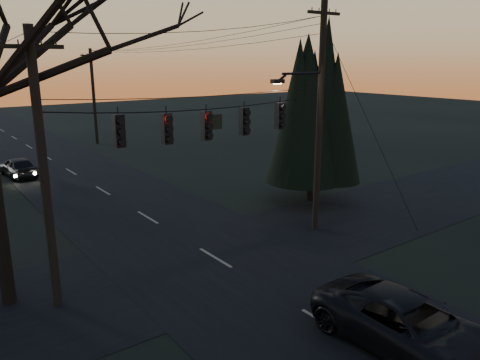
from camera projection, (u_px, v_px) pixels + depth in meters
main_road at (116, 199)px, 26.10m from camera, size 8.00×120.00×0.02m
cross_road at (215, 258)px, 18.32m from camera, size 60.00×7.00×0.02m
utility_pole_right at (315, 229)px, 21.49m from camera, size 5.00×0.30×10.00m
utility_pole_left at (58, 304)px, 14.86m from camera, size 1.80×0.30×8.50m
utility_pole_far_r at (97, 143)px, 43.27m from camera, size 1.80×0.30×8.50m
span_signal_assembly at (208, 124)px, 16.85m from camera, size 11.50×0.44×1.52m
evergreen_right at (313, 111)px, 24.68m from camera, size 4.40×4.40×8.64m
suv_near at (409, 326)px, 12.35m from camera, size 2.52×5.34×1.47m
sedan_oncoming_a at (18, 167)px, 30.78m from camera, size 1.91×4.06×1.34m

